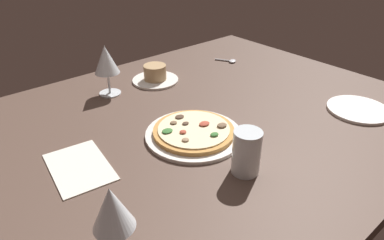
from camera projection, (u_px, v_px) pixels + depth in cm
name	position (u px, v px, depth cm)	size (l,w,h in cm)	color
dining_table	(190.00, 128.00, 104.72)	(150.00, 110.00, 4.00)	brown
pizza_main	(194.00, 132.00, 96.60)	(27.09, 27.09, 3.34)	silver
ramekin_on_saucer	(155.00, 75.00, 129.10)	(17.14, 17.14, 6.29)	silver
wine_glass_far	(106.00, 61.00, 114.82)	(8.37, 8.37, 17.18)	silver
wine_glass_near	(112.00, 210.00, 56.78)	(7.31, 7.31, 16.01)	silver
water_glass	(246.00, 155.00, 81.22)	(6.74, 6.74, 11.15)	silver
side_plate	(358.00, 109.00, 109.82)	(19.15, 19.15, 0.90)	white
paper_menu	(79.00, 167.00, 84.81)	(13.14, 19.68, 0.30)	silver
spoon	(230.00, 61.00, 147.70)	(6.60, 9.06, 1.00)	silver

